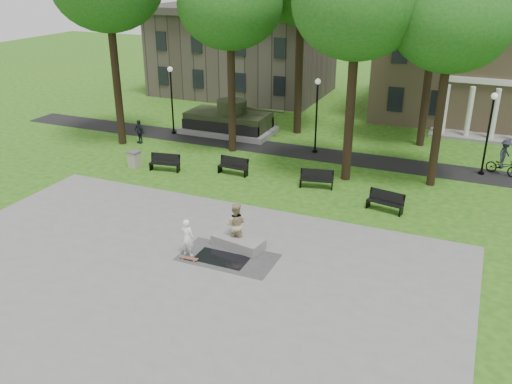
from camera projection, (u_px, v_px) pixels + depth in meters
ground at (222, 231)px, 24.57m from camera, size 120.00×120.00×0.00m
plaza at (163, 286)px, 20.34m from camera, size 22.00×16.00×0.02m
footpath at (306, 152)px, 34.72m from camera, size 44.00×2.60×0.01m
building_right at (491, 61)px, 41.24m from camera, size 17.00×12.00×8.60m
building_left at (243, 53)px, 49.59m from camera, size 15.00×10.00×7.20m
tree_1 at (230, 5)px, 31.60m from camera, size 6.20×6.20×11.63m
tree_2 at (357, 4)px, 26.86m from camera, size 6.60×6.60×12.16m
tree_3 at (452, 21)px, 26.35m from camera, size 6.00×6.00×11.19m
lamp_left at (172, 95)px, 37.53m from camera, size 0.36×0.36×4.73m
lamp_mid at (317, 110)px, 33.71m from camera, size 0.36×0.36×4.73m
lamp_right at (489, 127)px, 30.08m from camera, size 0.36×0.36×4.73m
tank_monument at (229, 121)px, 38.43m from camera, size 7.45×3.40×2.40m
puddle at (221, 259)px, 22.22m from camera, size 2.20×1.20×0.00m
concrete_block at (238, 242)px, 23.05m from camera, size 2.34×1.37×0.45m
skateboard at (189, 259)px, 22.14m from camera, size 0.79×0.23×0.07m
skateboarder at (187, 238)px, 22.16m from camera, size 0.60×0.40×1.64m
friend_watching at (236, 224)px, 22.97m from camera, size 1.08×0.93×1.92m
pedestrian_walker at (139, 132)px, 36.27m from camera, size 1.01×0.67×1.60m
cyclist at (504, 160)px, 30.77m from camera, size 2.00×1.34×2.11m
park_bench_0 at (165, 162)px, 31.54m from camera, size 1.85×0.81×1.00m
park_bench_1 at (234, 165)px, 30.99m from camera, size 1.82×0.61×1.00m
park_bench_2 at (317, 178)px, 29.13m from camera, size 1.85×0.88×1.00m
park_bench_3 at (385, 201)px, 26.38m from camera, size 1.85×0.87×1.00m
trash_bin at (134, 159)px, 32.13m from camera, size 0.73×0.73×0.96m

